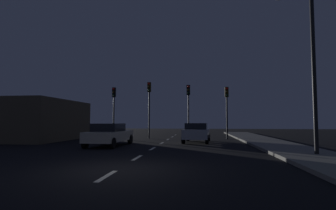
% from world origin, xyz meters
% --- Properties ---
extents(ground_plane, '(80.00, 80.00, 0.00)m').
position_xyz_m(ground_plane, '(0.00, 7.00, 0.00)').
color(ground_plane, black).
extents(sidewalk_curb_right, '(3.00, 40.00, 0.15)m').
position_xyz_m(sidewalk_curb_right, '(7.50, 7.00, 0.07)').
color(sidewalk_curb_right, gray).
rests_on(sidewalk_curb_right, ground_plane).
extents(lane_stripe_nearest, '(0.16, 1.60, 0.01)m').
position_xyz_m(lane_stripe_nearest, '(0.00, -1.20, 0.00)').
color(lane_stripe_nearest, silver).
rests_on(lane_stripe_nearest, ground_plane).
extents(lane_stripe_second, '(0.16, 1.60, 0.01)m').
position_xyz_m(lane_stripe_second, '(0.00, 2.60, 0.00)').
color(lane_stripe_second, silver).
rests_on(lane_stripe_second, ground_plane).
extents(lane_stripe_third, '(0.16, 1.60, 0.01)m').
position_xyz_m(lane_stripe_third, '(0.00, 6.40, 0.00)').
color(lane_stripe_third, silver).
rests_on(lane_stripe_third, ground_plane).
extents(lane_stripe_fourth, '(0.16, 1.60, 0.01)m').
position_xyz_m(lane_stripe_fourth, '(0.00, 10.20, 0.00)').
color(lane_stripe_fourth, silver).
rests_on(lane_stripe_fourth, ground_plane).
extents(lane_stripe_fifth, '(0.16, 1.60, 0.01)m').
position_xyz_m(lane_stripe_fifth, '(0.00, 14.00, 0.00)').
color(lane_stripe_fifth, silver).
rests_on(lane_stripe_fifth, ground_plane).
extents(lane_stripe_sixth, '(0.16, 1.60, 0.01)m').
position_xyz_m(lane_stripe_sixth, '(0.00, 17.80, 0.00)').
color(lane_stripe_sixth, silver).
rests_on(lane_stripe_sixth, ground_plane).
extents(lane_stripe_seventh, '(0.16, 1.60, 0.01)m').
position_xyz_m(lane_stripe_seventh, '(0.00, 21.60, 0.00)').
color(lane_stripe_seventh, silver).
rests_on(lane_stripe_seventh, ground_plane).
extents(traffic_signal_far_left, '(0.32, 0.38, 4.74)m').
position_xyz_m(traffic_signal_far_left, '(-5.21, 15.01, 3.33)').
color(traffic_signal_far_left, '#2D2D30').
rests_on(traffic_signal_far_left, ground_plane).
extents(traffic_signal_center_left, '(0.32, 0.38, 5.18)m').
position_xyz_m(traffic_signal_center_left, '(-1.86, 15.01, 3.61)').
color(traffic_signal_center_left, '#2D2D30').
rests_on(traffic_signal_center_left, ground_plane).
extents(traffic_signal_center_right, '(0.32, 0.38, 4.86)m').
position_xyz_m(traffic_signal_center_right, '(1.75, 15.01, 3.41)').
color(traffic_signal_center_right, '#4C4C51').
rests_on(traffic_signal_center_right, ground_plane).
extents(traffic_signal_far_right, '(0.32, 0.38, 4.63)m').
position_xyz_m(traffic_signal_far_right, '(5.16, 15.00, 3.26)').
color(traffic_signal_far_right, black).
rests_on(traffic_signal_far_right, ground_plane).
extents(car_stopped_ahead, '(2.12, 3.96, 1.44)m').
position_xyz_m(car_stopped_ahead, '(2.50, 11.06, 0.75)').
color(car_stopped_ahead, silver).
rests_on(car_stopped_ahead, ground_plane).
extents(car_adjacent_lane, '(2.05, 4.57, 1.44)m').
position_xyz_m(car_adjacent_lane, '(-3.04, 7.73, 0.74)').
color(car_adjacent_lane, beige).
rests_on(car_adjacent_lane, ground_plane).
extents(street_lamp_right, '(1.75, 0.36, 7.51)m').
position_xyz_m(street_lamp_right, '(7.55, 3.67, 4.48)').
color(street_lamp_right, black).
rests_on(street_lamp_right, ground_plane).
extents(storefront_left, '(5.23, 8.26, 3.34)m').
position_xyz_m(storefront_left, '(-10.61, 12.06, 1.67)').
color(storefront_left, brown).
rests_on(storefront_left, ground_plane).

